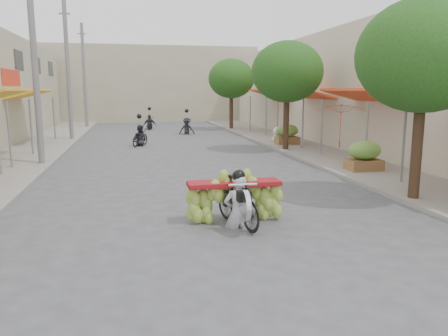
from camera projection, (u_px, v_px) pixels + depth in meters
ground at (261, 284)px, 6.70m from camera, size 120.00×120.00×0.00m
sidewalk_left at (18, 155)px, 19.73m from camera, size 4.00×60.00×0.12m
sidewalk_right at (308, 147)px, 22.55m from camera, size 4.00×60.00×0.12m
shophouse_row_right at (410, 89)px, 22.08m from camera, size 9.77×40.00×6.00m
far_building at (151, 85)px, 42.70m from camera, size 20.00×6.00×7.00m
utility_pole_mid at (34, 61)px, 16.47m from camera, size 0.60×0.24×8.00m
utility_pole_far at (68, 71)px, 25.14m from camera, size 0.60×0.24×8.00m
utility_pole_back at (84, 76)px, 33.81m from camera, size 0.60×0.24×8.00m
street_tree_near at (424, 56)px, 10.98m from camera, size 3.40×3.40×5.25m
street_tree_mid at (287, 72)px, 20.61m from camera, size 3.40×3.40×5.25m
street_tree_far at (231, 79)px, 32.18m from camera, size 3.40×3.40×5.25m
produce_crate_mid at (364, 154)px, 15.53m from camera, size 1.20×0.88×1.16m
produce_crate_far at (287, 133)px, 23.24m from camera, size 1.20×0.88×1.16m
banana_motorbike at (236, 193)px, 9.57m from camera, size 2.20×1.95×2.13m
market_umbrella at (342, 102)px, 16.71m from camera, size 2.26×2.26×1.77m
pedestrian at (277, 127)px, 23.84m from camera, size 0.96×0.87×1.68m
bg_motorbike_a at (140, 132)px, 23.27m from camera, size 1.27×1.75×1.95m
bg_motorbike_b at (187, 122)px, 29.50m from camera, size 1.07×1.91×1.95m
bg_motorbike_c at (150, 119)px, 33.02m from camera, size 1.03×1.70×1.95m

